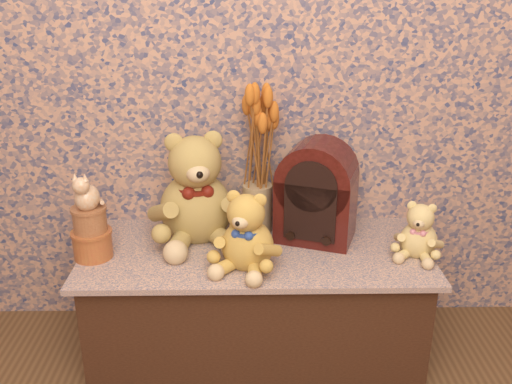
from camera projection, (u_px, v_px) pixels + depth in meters
display_shelf at (256, 300)px, 2.09m from camera, size 1.23×0.55×0.43m
teddy_large at (195, 182)px, 2.03m from camera, size 0.43×0.48×0.44m
teddy_medium at (248, 226)px, 1.85m from camera, size 0.31×0.34×0.29m
teddy_small at (420, 227)px, 1.93m from camera, size 0.24×0.25×0.21m
cathedral_radio at (317, 191)px, 2.03m from camera, size 0.32×0.28×0.38m
ceramic_vase at (257, 208)px, 2.13m from camera, size 0.12×0.12×0.19m
dried_stalks at (258, 132)px, 2.02m from camera, size 0.26×0.26×0.41m
biscuit_tin_lower at (93, 244)px, 1.94m from camera, size 0.18×0.18×0.10m
biscuit_tin_upper at (90, 220)px, 1.90m from camera, size 0.13×0.13×0.09m
cat_figurine at (86, 189)px, 1.86m from camera, size 0.12×0.12×0.14m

